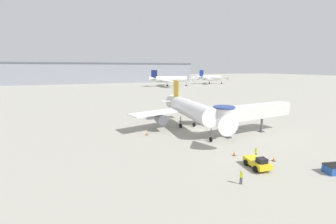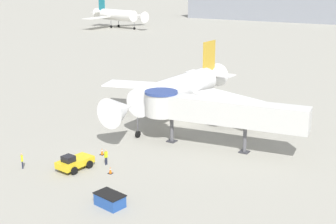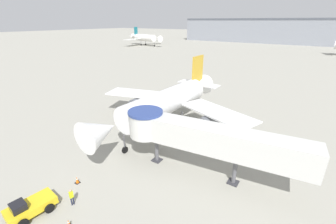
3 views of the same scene
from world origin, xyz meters
TOP-DOWN VIEW (x-y plane):
  - ground_plane at (0.00, 0.00)m, footprint 800.00×800.00m
  - main_airplane at (-1.57, 1.18)m, footprint 27.63×27.44m
  - jet_bridge at (7.60, -6.78)m, footprint 19.98×5.49m
  - pushback_tug_yellow at (-1.98, -20.36)m, footprint 2.70×4.14m
  - traffic_cone_apron_front at (2.02, -19.31)m, footprint 0.46×0.46m
  - traffic_cone_near_nose at (-2.13, -15.47)m, footprint 0.48×0.48m
  - traffic_cone_port_wing at (-12.03, 0.03)m, footprint 0.51×0.51m
  - ground_crew_marshaller at (0.15, -17.62)m, footprint 0.26×0.37m
  - background_jet_teal_tail at (-86.94, 101.26)m, footprint 30.69×30.97m
  - terminal_building at (-4.32, 175.00)m, footprint 164.47×28.33m

SIDE VIEW (x-z plane):
  - ground_plane at x=0.00m, z-range 0.00..0.00m
  - traffic_cone_apron_front at x=2.02m, z-range -0.02..0.74m
  - traffic_cone_near_nose at x=-2.13m, z-range -0.02..0.77m
  - traffic_cone_port_wing at x=-12.03m, z-range -0.02..0.81m
  - pushback_tug_yellow at x=-1.98m, z-range -0.08..1.69m
  - ground_crew_marshaller at x=0.15m, z-range 0.14..1.90m
  - main_airplane at x=-1.57m, z-range -0.81..9.56m
  - jet_bridge at x=7.60m, z-range 1.50..7.88m
  - background_jet_teal_tail at x=-86.94m, z-range -0.77..11.30m
  - terminal_building at x=-4.32m, z-range 0.01..17.99m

